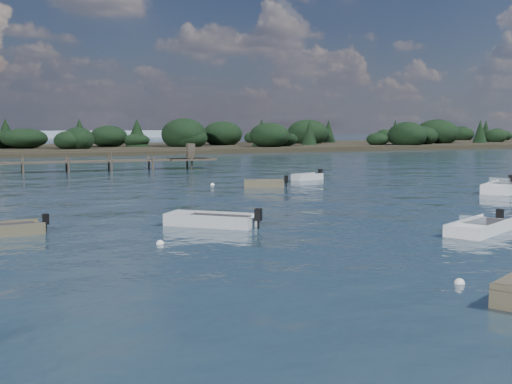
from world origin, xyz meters
name	(u,v)px	position (x,y,z in m)	size (l,w,h in m)	color
ground	(131,163)	(0.00, 60.00, 0.00)	(400.00, 400.00, 0.00)	#152632
tender_far_grey_b	(307,178)	(8.97, 30.21, 0.15)	(3.23, 1.92, 1.09)	silver
dinghy_mid_white_a	(480,229)	(3.41, 3.11, 0.14)	(4.55, 3.37, 1.08)	white
dinghy_mid_white_b	(503,189)	(17.10, 15.97, 0.18)	(5.32, 4.46, 1.37)	white
dinghy_extra_a	(6,232)	(-15.89, 10.75, 0.13)	(3.44, 1.93, 0.99)	#6C6348
dinghy_mid_grey	(211,222)	(-6.90, 9.58, 0.16)	(4.23, 4.03, 1.17)	silver
tender_far_white	(264,185)	(2.87, 25.65, 0.16)	(3.40, 2.17, 1.15)	#6C6348
buoy_a	(459,284)	(-3.64, -3.79, 0.00)	(0.32, 0.32, 0.32)	white
buoy_c	(160,244)	(-10.29, 5.99, 0.00)	(0.32, 0.32, 0.32)	white
buoy_e	(212,185)	(-0.13, 28.93, 0.00)	(0.32, 0.32, 0.32)	white
far_headland	(215,139)	(25.00, 100.00, 1.96)	(190.00, 40.00, 5.80)	black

